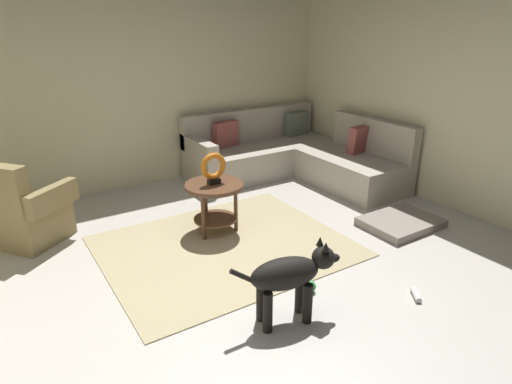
% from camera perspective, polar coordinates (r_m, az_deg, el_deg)
% --- Properties ---
extents(ground_plane, '(6.00, 6.00, 0.10)m').
position_cam_1_polar(ground_plane, '(3.82, -0.86, -12.57)').
color(ground_plane, beige).
extents(wall_back, '(6.00, 0.12, 2.70)m').
position_cam_1_polar(wall_back, '(5.92, -16.53, 13.40)').
color(wall_back, beige).
rests_on(wall_back, ground_plane).
extents(wall_right, '(0.12, 6.00, 2.70)m').
position_cam_1_polar(wall_right, '(5.38, 27.29, 11.24)').
color(wall_right, beige).
rests_on(wall_right, ground_plane).
extents(area_rug, '(2.30, 1.90, 0.01)m').
position_cam_1_polar(area_rug, '(4.37, -4.05, -7.04)').
color(area_rug, tan).
rests_on(area_rug, ground_plane).
extents(sectional_couch, '(2.20, 2.25, 0.88)m').
position_cam_1_polar(sectional_couch, '(6.23, 4.97, 4.55)').
color(sectional_couch, '#B2A899').
rests_on(sectional_couch, ground_plane).
extents(armchair, '(0.97, 1.00, 0.88)m').
position_cam_1_polar(armchair, '(4.88, -27.99, -2.41)').
color(armchair, olive).
rests_on(armchair, ground_plane).
extents(side_table, '(0.60, 0.60, 0.54)m').
position_cam_1_polar(side_table, '(4.51, -5.42, -0.38)').
color(side_table, brown).
rests_on(side_table, ground_plane).
extents(torus_sculpture, '(0.28, 0.08, 0.33)m').
position_cam_1_polar(torus_sculpture, '(4.41, -5.56, 3.17)').
color(torus_sculpture, black).
rests_on(torus_sculpture, side_table).
extents(dog_bed_mat, '(0.80, 0.60, 0.09)m').
position_cam_1_polar(dog_bed_mat, '(5.01, 18.29, -3.78)').
color(dog_bed_mat, gray).
rests_on(dog_bed_mat, ground_plane).
extents(dog, '(0.84, 0.33, 0.63)m').
position_cam_1_polar(dog, '(3.21, 4.50, -10.79)').
color(dog, black).
rests_on(dog, ground_plane).
extents(dog_toy_ball, '(0.10, 0.10, 0.10)m').
position_cam_1_polar(dog_toy_ball, '(3.70, 6.99, -12.08)').
color(dog_toy_ball, green).
rests_on(dog_toy_ball, ground_plane).
extents(dog_toy_rope, '(0.14, 0.17, 0.05)m').
position_cam_1_polar(dog_toy_rope, '(3.85, 20.09, -12.42)').
color(dog_toy_rope, silver).
rests_on(dog_toy_rope, ground_plane).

